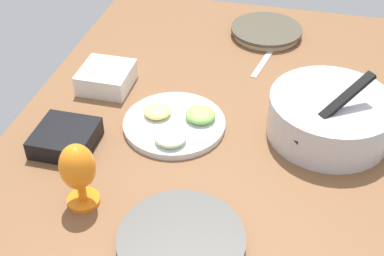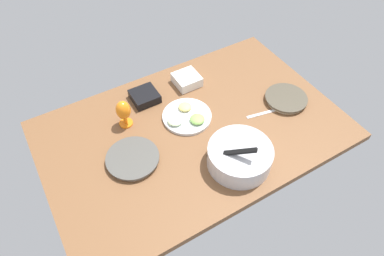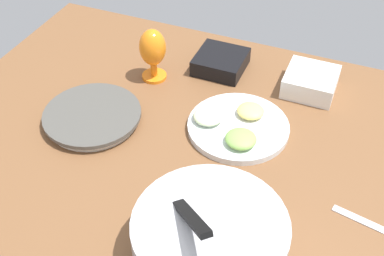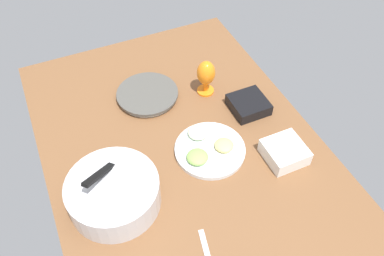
{
  "view_description": "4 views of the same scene",
  "coord_description": "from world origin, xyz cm",
  "px_view_note": "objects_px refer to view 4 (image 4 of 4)",
  "views": [
    {
      "loc": [
        101.29,
        20.92,
        85.58
      ],
      "look_at": [
        5.94,
        -2.19,
        6.25
      ],
      "focal_mm": 47.6,
      "sensor_mm": 36.0,
      "label": 1
    },
    {
      "loc": [
        62.11,
        104.36,
        140.96
      ],
      "look_at": [
        3.2,
        4.03,
        6.25
      ],
      "focal_mm": 32.14,
      "sensor_mm": 36.0,
      "label": 2
    },
    {
      "loc": [
        -27.15,
        87.37,
        89.81
      ],
      "look_at": [
        7.99,
        1.81,
        6.25
      ],
      "focal_mm": 46.38,
      "sensor_mm": 36.0,
      "label": 3
    },
    {
      "loc": [
        -84.39,
        35.99,
        120.96
      ],
      "look_at": [
        7.68,
        -5.13,
        6.25
      ],
      "focal_mm": 37.02,
      "sensor_mm": 36.0,
      "label": 4
    }
  ],
  "objects_px": {
    "dinner_plate_right": "(148,95)",
    "fruit_platter": "(209,148)",
    "hurricane_glass_orange": "(206,75)",
    "square_bowl_white": "(285,152)",
    "mixing_bowl": "(114,192)",
    "square_bowl_black": "(249,104)"
  },
  "relations": [
    {
      "from": "dinner_plate_right",
      "to": "fruit_platter",
      "type": "xyz_separation_m",
      "value": [
        -0.38,
        -0.11,
        -0.0
      ]
    },
    {
      "from": "hurricane_glass_orange",
      "to": "square_bowl_white",
      "type": "distance_m",
      "value": 0.47
    },
    {
      "from": "dinner_plate_right",
      "to": "mixing_bowl",
      "type": "xyz_separation_m",
      "value": [
        -0.45,
        0.28,
        0.04
      ]
    },
    {
      "from": "dinner_plate_right",
      "to": "hurricane_glass_orange",
      "type": "distance_m",
      "value": 0.27
    },
    {
      "from": "square_bowl_black",
      "to": "hurricane_glass_orange",
      "type": "bearing_deg",
      "value": 35.0
    },
    {
      "from": "dinner_plate_right",
      "to": "square_bowl_white",
      "type": "relative_size",
      "value": 1.84
    },
    {
      "from": "hurricane_glass_orange",
      "to": "square_bowl_white",
      "type": "relative_size",
      "value": 1.13
    },
    {
      "from": "hurricane_glass_orange",
      "to": "square_bowl_black",
      "type": "xyz_separation_m",
      "value": [
        -0.17,
        -0.12,
        -0.07
      ]
    },
    {
      "from": "mixing_bowl",
      "to": "fruit_platter",
      "type": "height_order",
      "value": "mixing_bowl"
    },
    {
      "from": "dinner_plate_right",
      "to": "mixing_bowl",
      "type": "height_order",
      "value": "mixing_bowl"
    },
    {
      "from": "mixing_bowl",
      "to": "hurricane_glass_orange",
      "type": "distance_m",
      "value": 0.65
    },
    {
      "from": "hurricane_glass_orange",
      "to": "square_bowl_black",
      "type": "height_order",
      "value": "hurricane_glass_orange"
    },
    {
      "from": "fruit_platter",
      "to": "square_bowl_white",
      "type": "bearing_deg",
      "value": -119.98
    },
    {
      "from": "fruit_platter",
      "to": "square_bowl_black",
      "type": "height_order",
      "value": "square_bowl_black"
    },
    {
      "from": "fruit_platter",
      "to": "square_bowl_black",
      "type": "distance_m",
      "value": 0.29
    },
    {
      "from": "fruit_platter",
      "to": "square_bowl_white",
      "type": "distance_m",
      "value": 0.29
    },
    {
      "from": "dinner_plate_right",
      "to": "square_bowl_black",
      "type": "xyz_separation_m",
      "value": [
        -0.24,
        -0.37,
        0.01
      ]
    },
    {
      "from": "mixing_bowl",
      "to": "square_bowl_black",
      "type": "relative_size",
      "value": 2.15
    },
    {
      "from": "fruit_platter",
      "to": "square_bowl_white",
      "type": "height_order",
      "value": "square_bowl_white"
    },
    {
      "from": "square_bowl_white",
      "to": "hurricane_glass_orange",
      "type": "bearing_deg",
      "value": 14.46
    },
    {
      "from": "fruit_platter",
      "to": "square_bowl_black",
      "type": "relative_size",
      "value": 1.85
    },
    {
      "from": "fruit_platter",
      "to": "hurricane_glass_orange",
      "type": "bearing_deg",
      "value": -23.3
    }
  ]
}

